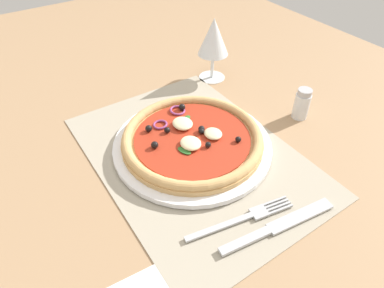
{
  "coord_description": "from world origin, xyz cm",
  "views": [
    {
      "loc": [
        37.64,
        -25.47,
        42.98
      ],
      "look_at": [
        -0.54,
        0.0,
        2.42
      ],
      "focal_mm": 31.47,
      "sensor_mm": 36.0,
      "label": 1
    }
  ],
  "objects_px": {
    "plate": "(192,145)",
    "pizza": "(192,138)",
    "fork": "(246,217)",
    "wine_glass": "(214,38)",
    "knife": "(279,225)",
    "pepper_shaker": "(302,104)"
  },
  "relations": [
    {
      "from": "fork",
      "to": "wine_glass",
      "type": "relative_size",
      "value": 1.21
    },
    {
      "from": "knife",
      "to": "fork",
      "type": "bearing_deg",
      "value": 136.47
    },
    {
      "from": "knife",
      "to": "pepper_shaker",
      "type": "relative_size",
      "value": 2.99
    },
    {
      "from": "knife",
      "to": "pepper_shaker",
      "type": "distance_m",
      "value": 0.3
    },
    {
      "from": "plate",
      "to": "pepper_shaker",
      "type": "xyz_separation_m",
      "value": [
        0.04,
        0.24,
        0.02
      ]
    },
    {
      "from": "knife",
      "to": "pepper_shaker",
      "type": "height_order",
      "value": "pepper_shaker"
    },
    {
      "from": "plate",
      "to": "wine_glass",
      "type": "bearing_deg",
      "value": 135.78
    },
    {
      "from": "plate",
      "to": "pizza",
      "type": "height_order",
      "value": "pizza"
    },
    {
      "from": "pizza",
      "to": "pepper_shaker",
      "type": "height_order",
      "value": "pepper_shaker"
    },
    {
      "from": "plate",
      "to": "fork",
      "type": "distance_m",
      "value": 0.18
    },
    {
      "from": "plate",
      "to": "fork",
      "type": "bearing_deg",
      "value": -7.3
    },
    {
      "from": "knife",
      "to": "wine_glass",
      "type": "relative_size",
      "value": 1.35
    },
    {
      "from": "plate",
      "to": "fork",
      "type": "height_order",
      "value": "plate"
    },
    {
      "from": "pepper_shaker",
      "to": "wine_glass",
      "type": "bearing_deg",
      "value": -166.08
    },
    {
      "from": "fork",
      "to": "wine_glass",
      "type": "bearing_deg",
      "value": 71.23
    },
    {
      "from": "fork",
      "to": "pizza",
      "type": "bearing_deg",
      "value": 93.25
    },
    {
      "from": "plate",
      "to": "wine_glass",
      "type": "xyz_separation_m",
      "value": [
        -0.19,
        0.19,
        0.09
      ]
    },
    {
      "from": "knife",
      "to": "pepper_shaker",
      "type": "bearing_deg",
      "value": 44.7
    },
    {
      "from": "fork",
      "to": "knife",
      "type": "distance_m",
      "value": 0.05
    },
    {
      "from": "pizza",
      "to": "knife",
      "type": "distance_m",
      "value": 0.22
    },
    {
      "from": "wine_glass",
      "to": "knife",
      "type": "bearing_deg",
      "value": -23.27
    },
    {
      "from": "pizza",
      "to": "knife",
      "type": "height_order",
      "value": "pizza"
    }
  ]
}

